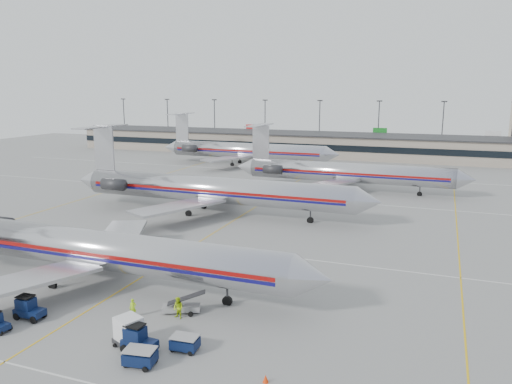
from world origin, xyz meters
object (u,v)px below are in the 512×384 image
at_px(tug_center, 28,308).
at_px(belt_loader, 182,307).
at_px(jet_foreground, 84,247).
at_px(uld_container, 129,331).
at_px(jet_second_row, 208,189).

distance_m(tug_center, belt_loader, 12.51).
relative_size(jet_foreground, belt_loader, 12.34).
xyz_separation_m(tug_center, uld_container, (10.26, -0.73, 0.20)).
bearing_deg(uld_container, jet_foreground, 163.99).
bearing_deg(belt_loader, tug_center, -178.36).
distance_m(uld_container, belt_loader, 6.28).
bearing_deg(jet_foreground, tug_center, -84.31).
bearing_deg(uld_container, belt_loader, 103.71).
distance_m(jet_foreground, belt_loader, 12.75).
relative_size(jet_second_row, tug_center, 20.17).
bearing_deg(belt_loader, jet_second_row, 87.90).
xyz_separation_m(jet_second_row, tug_center, (1.70, -37.37, -2.86)).
bearing_deg(belt_loader, uld_container, -123.34).
height_order(uld_container, belt_loader, uld_container).
distance_m(jet_foreground, jet_second_row, 29.19).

